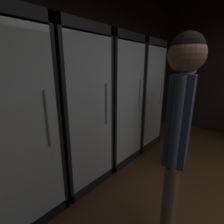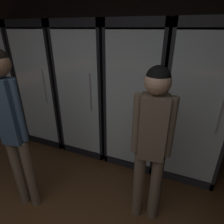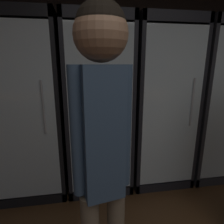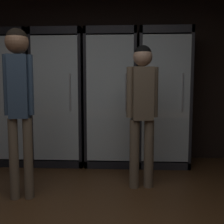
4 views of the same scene
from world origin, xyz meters
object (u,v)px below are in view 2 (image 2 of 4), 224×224
Objects in this scene: cooler_center at (90,91)px; cooler_far_right at (196,105)px; cooler_far_left at (17,81)px; cooler_left at (51,86)px; cooler_right at (138,98)px; shopper_far at (9,115)px; shopper_near at (152,137)px.

cooler_far_right is (1.49, 0.00, 0.00)m from cooler_center.
cooler_far_left is 0.75m from cooler_left.
cooler_center is at bearing -179.94° from cooler_far_right.
cooler_right is (2.24, -0.00, -0.00)m from cooler_far_left.
cooler_far_right is 1.14× the size of shopper_far.
shopper_near is at bearing -67.85° from cooler_right.
cooler_center is at bearing -179.89° from cooler_right.
cooler_left and cooler_far_right have the same top height.
cooler_center and cooler_far_right have the same top height.
shopper_near is at bearing 16.18° from shopper_far.
cooler_center is 0.75m from cooler_right.
shopper_far is at bearing -163.82° from shopper_near.
cooler_right is at bearing 0.06° from cooler_left.
cooler_far_right is (2.24, 0.00, 0.01)m from cooler_left.
cooler_left is at bearing -179.96° from cooler_far_right.
cooler_left is 1.00× the size of cooler_right.
cooler_far_left reaches higher than shopper_near.
cooler_far_left is 2.24m from cooler_right.
shopper_far is at bearing -122.34° from cooler_right.
cooler_center reaches higher than shopper_near.
cooler_right is 1.05m from shopper_near.
cooler_far_left reaches higher than shopper_far.
cooler_left reaches higher than shopper_far.
cooler_left reaches higher than shopper_near.
cooler_right is (1.50, 0.00, -0.00)m from cooler_left.
shopper_far is at bearing -43.45° from cooler_far_left.
shopper_near is 1.29m from shopper_far.
cooler_center is at bearing 139.73° from shopper_near.
cooler_far_left and cooler_right have the same top height.
shopper_near is (1.89, -0.97, 0.02)m from cooler_left.
shopper_near is at bearing -20.19° from cooler_far_left.
shopper_far is (-0.84, -1.33, 0.16)m from cooler_right.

